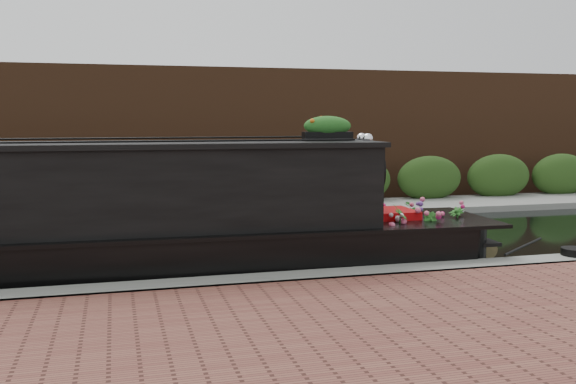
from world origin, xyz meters
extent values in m
plane|color=black|center=(0.00, 0.00, 0.00)|extent=(80.00, 80.00, 0.00)
cube|color=gray|center=(0.00, -3.30, 0.00)|extent=(40.00, 0.60, 0.50)
cube|color=gray|center=(0.00, 4.20, 0.00)|extent=(40.00, 2.40, 0.34)
cube|color=#244216|center=(0.00, 5.10, 0.00)|extent=(40.00, 1.10, 2.80)
cube|color=#4E2D1A|center=(0.00, 7.20, 0.00)|extent=(40.00, 1.00, 8.00)
cube|color=black|center=(-2.84, -1.84, 1.40)|extent=(9.07, 1.99, 1.32)
cube|color=black|center=(-2.84, -1.84, 2.10)|extent=(9.22, 2.15, 0.08)
cube|color=#B0070A|center=(1.69, -1.84, 1.40)|extent=(0.11, 1.72, 1.32)
cube|color=black|center=(0.39, -2.71, 1.47)|extent=(0.88, 0.06, 0.54)
cube|color=#B0070A|center=(2.20, -1.84, 0.69)|extent=(0.81, 0.91, 0.49)
sphere|color=white|center=(1.70, -1.98, 2.17)|extent=(0.18, 0.18, 0.18)
sphere|color=white|center=(1.70, -1.71, 2.17)|extent=(0.18, 0.18, 0.18)
cube|color=black|center=(1.04, -1.84, 2.21)|extent=(0.83, 0.26, 0.14)
ellipsoid|color=#CE6616|center=(1.04, -1.84, 2.40)|extent=(0.91, 0.26, 0.24)
imported|color=#266321|center=(2.08, -2.50, 0.78)|extent=(0.40, 0.43, 0.67)
imported|color=#266321|center=(2.69, -2.42, 0.70)|extent=(0.34, 0.36, 0.51)
imported|color=#266321|center=(2.92, -1.40, 0.71)|extent=(0.63, 0.63, 0.53)
imported|color=#266321|center=(3.32, -2.12, 0.71)|extent=(0.38, 0.38, 0.54)
imported|color=#266321|center=(2.19, -1.16, 0.77)|extent=(0.39, 0.42, 0.66)
cylinder|color=brown|center=(4.06, -1.84, 0.15)|extent=(0.30, 0.41, 0.30)
cylinder|color=black|center=(4.92, -3.19, 0.31)|extent=(0.45, 0.45, 0.12)
camera|label=1|loc=(-2.39, -11.99, 2.50)|focal=40.00mm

